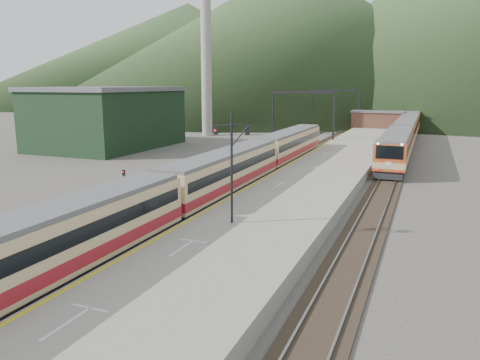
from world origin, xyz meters
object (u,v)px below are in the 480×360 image
at_px(main_train, 225,175).
at_px(second_train, 406,131).
at_px(signal_mast, 232,157).
at_px(worker, 72,217).

height_order(main_train, second_train, second_train).
bearing_deg(signal_mast, worker, -168.43).
xyz_separation_m(signal_mast, worker, (-9.99, -2.04, -4.07)).
height_order(signal_mast, worker, signal_mast).
distance_m(main_train, worker, 12.44).
xyz_separation_m(main_train, signal_mast, (4.40, -9.02, 2.99)).
bearing_deg(main_train, second_train, 74.56).
relative_size(signal_mast, worker, 3.96).
xyz_separation_m(main_train, worker, (-5.59, -11.06, -1.08)).
bearing_deg(main_train, signal_mast, -64.00).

